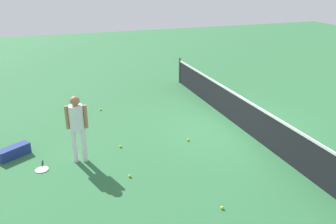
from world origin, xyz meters
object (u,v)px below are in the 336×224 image
at_px(tennis_ball_baseline, 130,176).
at_px(equipment_bag, 15,151).
at_px(tennis_racket_near_player, 42,169).
at_px(tennis_ball_near_player, 188,140).
at_px(tennis_ball_stray_left, 222,208).
at_px(player_near_side, 77,124).
at_px(tennis_ball_midcourt, 120,146).
at_px(tennis_ball_by_net, 101,109).

xyz_separation_m(tennis_ball_baseline, equipment_bag, (-1.95, -2.51, 0.11)).
height_order(tennis_racket_near_player, tennis_ball_near_player, tennis_ball_near_player).
bearing_deg(tennis_ball_stray_left, equipment_bag, -133.13).
xyz_separation_m(player_near_side, tennis_racket_near_player, (0.12, -0.92, -1.00)).
bearing_deg(tennis_racket_near_player, tennis_ball_stray_left, 50.11).
bearing_deg(tennis_ball_midcourt, tennis_ball_by_net, -179.10).
bearing_deg(tennis_ball_by_net, equipment_bag, -45.81).
bearing_deg(player_near_side, tennis_ball_stray_left, 39.71).
bearing_deg(tennis_ball_midcourt, tennis_racket_near_player, -76.14).
height_order(tennis_ball_by_net, equipment_bag, equipment_bag).
bearing_deg(equipment_bag, tennis_racket_near_player, 33.98).
xyz_separation_m(tennis_ball_near_player, tennis_ball_midcourt, (-0.24, -1.87, 0.00)).
xyz_separation_m(tennis_ball_midcourt, equipment_bag, (-0.42, -2.62, 0.11)).
relative_size(tennis_ball_near_player, equipment_bag, 0.08).
height_order(tennis_ball_stray_left, equipment_bag, equipment_bag).
height_order(tennis_racket_near_player, tennis_ball_by_net, tennis_ball_by_net).
height_order(tennis_ball_near_player, tennis_ball_by_net, same).
height_order(tennis_racket_near_player, tennis_ball_midcourt, tennis_ball_midcourt).
bearing_deg(player_near_side, tennis_ball_midcourt, 109.20).
bearing_deg(tennis_ball_by_net, tennis_ball_stray_left, 12.49).
bearing_deg(equipment_bag, tennis_ball_by_net, 134.19).
bearing_deg(tennis_ball_midcourt, tennis_ball_baseline, -4.36).
relative_size(tennis_ball_near_player, tennis_ball_baseline, 1.00).
xyz_separation_m(tennis_racket_near_player, tennis_ball_by_net, (-3.42, 1.96, 0.02)).
distance_m(player_near_side, tennis_ball_baseline, 1.79).
bearing_deg(tennis_racket_near_player, tennis_ball_near_player, 93.83).
bearing_deg(tennis_ball_near_player, tennis_ball_midcourt, -97.20).
bearing_deg(player_near_side, tennis_racket_near_player, -82.73).
relative_size(tennis_ball_midcourt, equipment_bag, 0.08).
height_order(tennis_ball_baseline, equipment_bag, equipment_bag).
distance_m(tennis_ball_near_player, tennis_ball_baseline, 2.37).
bearing_deg(tennis_ball_near_player, tennis_racket_near_player, -86.17).
bearing_deg(tennis_ball_baseline, tennis_ball_near_player, 123.08).
relative_size(tennis_ball_near_player, tennis_ball_midcourt, 1.00).
xyz_separation_m(tennis_ball_stray_left, equipment_bag, (-3.70, -3.95, 0.11)).
relative_size(player_near_side, tennis_racket_near_player, 2.88).
height_order(player_near_side, tennis_ball_by_net, player_near_side).
distance_m(player_near_side, tennis_ball_near_player, 3.11).
bearing_deg(tennis_racket_near_player, tennis_ball_by_net, 150.16).
distance_m(tennis_ball_midcourt, tennis_ball_stray_left, 3.54).
xyz_separation_m(player_near_side, tennis_ball_stray_left, (2.91, 2.41, -0.98)).
distance_m(tennis_ball_by_net, tennis_ball_stray_left, 6.36).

